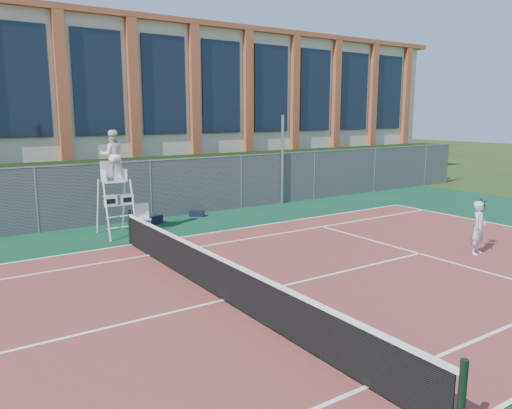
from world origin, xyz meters
TOP-DOWN VIEW (x-y plane):
  - ground at (0.00, 0.00)m, footprint 120.00×120.00m
  - apron at (0.00, 1.00)m, footprint 36.00×20.00m
  - tennis_court at (0.00, 0.00)m, footprint 23.77×10.97m
  - tennis_net at (0.00, 0.00)m, footprint 0.10×11.30m
  - fence at (0.00, 8.80)m, footprint 40.00×0.06m
  - hedge at (0.00, 10.00)m, footprint 40.00×1.40m
  - building at (0.00, 17.95)m, footprint 45.00×10.60m
  - steel_pole at (8.07, 8.70)m, footprint 0.12×0.12m
  - umpire_chair at (0.05, 7.05)m, footprint 0.97×1.49m
  - plastic_chair at (0.93, 6.93)m, footprint 0.52×0.52m
  - sports_bag_near at (1.69, 7.89)m, footprint 0.76×0.55m
  - sports_bag_far at (3.61, 8.24)m, footprint 0.60×0.53m
  - tennis_player at (7.72, -0.92)m, footprint 0.90×0.66m

SIDE VIEW (x-z plane):
  - ground at x=0.00m, z-range 0.00..0.00m
  - apron at x=0.00m, z-range 0.00..0.01m
  - tennis_court at x=0.00m, z-range 0.01..0.03m
  - sports_bag_far at x=3.61m, z-range 0.01..0.24m
  - sports_bag_near at x=1.69m, z-range 0.01..0.31m
  - tennis_net at x=0.00m, z-range -0.01..1.09m
  - plastic_chair at x=0.93m, z-range 0.10..1.06m
  - tennis_player at x=7.72m, z-range 0.02..1.56m
  - fence at x=0.00m, z-range 0.00..2.20m
  - hedge at x=0.00m, z-range 0.00..2.20m
  - steel_pole at x=8.07m, z-range 0.00..3.87m
  - umpire_chair at x=0.05m, z-range 0.80..4.26m
  - building at x=0.00m, z-range 0.03..8.26m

